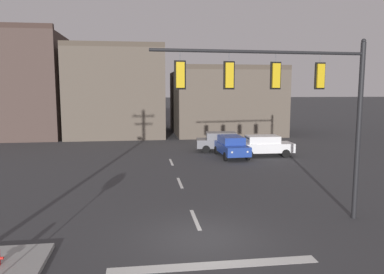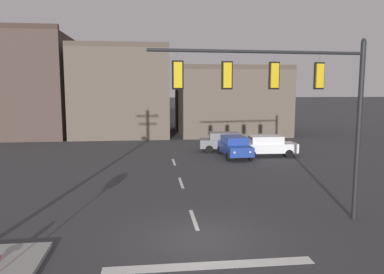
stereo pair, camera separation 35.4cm
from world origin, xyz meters
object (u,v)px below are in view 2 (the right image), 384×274
(car_lot_middle, at_px, (234,146))
(signal_mast_near_side, at_px, (292,93))
(car_lot_nearside, at_px, (267,145))
(car_lot_farside, at_px, (226,141))

(car_lot_middle, bearing_deg, signal_mast_near_side, -94.62)
(car_lot_nearside, height_order, car_lot_farside, same)
(car_lot_middle, bearing_deg, car_lot_nearside, 0.69)
(signal_mast_near_side, height_order, car_lot_farside, signal_mast_near_side)
(car_lot_nearside, height_order, car_lot_middle, same)
(signal_mast_near_side, bearing_deg, car_lot_farside, 86.55)
(car_lot_nearside, distance_m, car_lot_farside, 3.78)
(car_lot_middle, bearing_deg, car_lot_farside, 92.92)
(car_lot_nearside, xyz_separation_m, car_lot_middle, (-2.60, -0.03, 0.00))
(car_lot_farside, bearing_deg, car_lot_nearside, -43.60)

